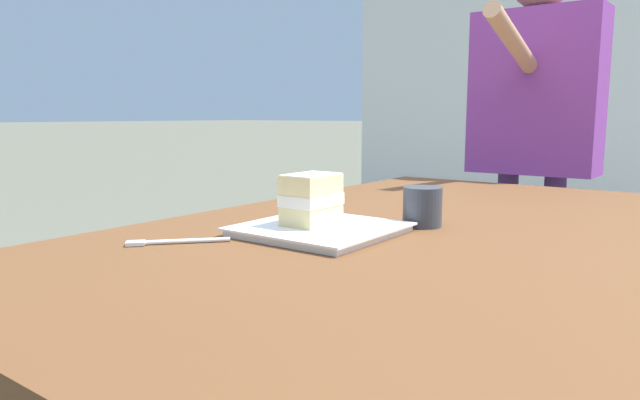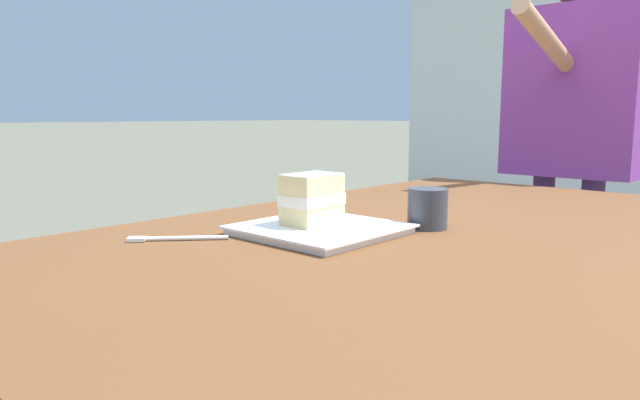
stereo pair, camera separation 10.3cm
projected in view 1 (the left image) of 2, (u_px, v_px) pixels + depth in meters
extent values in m
cylinder|color=brown|center=(409.00, 295.00, 1.99)|extent=(0.07, 0.07, 0.73)
cube|color=brown|center=(447.00, 240.00, 1.09)|extent=(1.58, 1.04, 0.04)
cube|color=white|center=(320.00, 231.00, 1.04)|extent=(0.25, 0.25, 0.01)
cube|color=white|center=(320.00, 226.00, 1.04)|extent=(0.26, 0.26, 0.00)
cube|color=#EAD18C|center=(311.00, 215.00, 1.05)|extent=(0.10, 0.07, 0.03)
cube|color=white|center=(311.00, 200.00, 1.04)|extent=(0.10, 0.08, 0.02)
sphere|color=red|center=(307.00, 198.00, 1.08)|extent=(0.01, 0.01, 0.01)
sphere|color=red|center=(299.00, 197.00, 1.07)|extent=(0.02, 0.02, 0.02)
sphere|color=red|center=(297.00, 200.00, 1.06)|extent=(0.01, 0.01, 0.01)
cube|color=#EAD18C|center=(311.00, 184.00, 1.04)|extent=(0.10, 0.07, 0.03)
cube|color=white|center=(311.00, 174.00, 1.04)|extent=(0.10, 0.07, 0.00)
cylinder|color=silver|center=(188.00, 241.00, 0.96)|extent=(0.11, 0.10, 0.01)
cube|color=silver|center=(135.00, 243.00, 0.95)|extent=(0.04, 0.04, 0.01)
cylinder|color=#333842|center=(423.00, 207.00, 1.11)|extent=(0.08, 0.08, 0.08)
cylinder|color=black|center=(423.00, 190.00, 1.10)|extent=(0.07, 0.07, 0.00)
cylinder|color=#452855|center=(504.00, 277.00, 2.12)|extent=(0.07, 0.07, 0.78)
cylinder|color=#452855|center=(549.00, 285.00, 2.02)|extent=(0.07, 0.07, 0.78)
cube|color=#7A3389|center=(536.00, 93.00, 1.97)|extent=(0.18, 0.42, 0.55)
cylinder|color=tan|center=(516.00, 45.00, 1.77)|extent=(0.45, 0.06, 0.20)
cube|color=silver|center=(597.00, 87.00, 5.34)|extent=(3.09, 3.20, 2.48)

